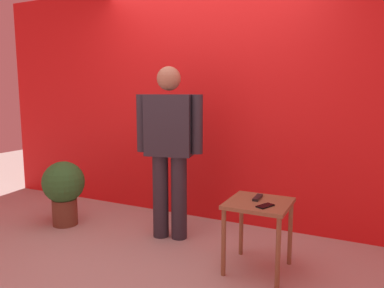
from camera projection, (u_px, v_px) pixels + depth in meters
The scene contains 7 objects.
ground_plane at pixel (150, 260), 3.17m from camera, with size 12.00×12.00×0.00m, color #B7B2A8.
back_wall_red at pixel (209, 102), 4.07m from camera, with size 5.85×0.12×2.61m, color red.
standing_person at pixel (169, 144), 3.53m from camera, with size 0.66×0.31×1.65m.
side_table at pixel (259, 213), 2.93m from camera, with size 0.48×0.48×0.56m.
cell_phone at pixel (265, 206), 2.79m from camera, with size 0.07×0.14×0.01m, color black.
tv_remote at pixel (258, 198), 2.99m from camera, with size 0.04×0.17×0.02m, color black.
potted_plant at pixel (64, 188), 3.94m from camera, with size 0.44×0.44×0.69m.
Camera 1 is at (1.64, -2.53, 1.43)m, focal length 34.82 mm.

